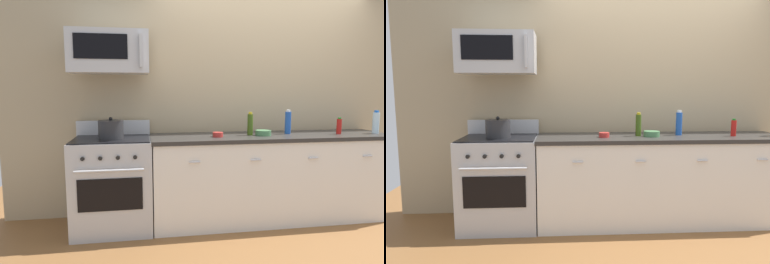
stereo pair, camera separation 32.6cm
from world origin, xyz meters
TOP-DOWN VIEW (x-y plane):
  - ground_plane at (0.00, 0.00)m, footprint 6.81×6.81m
  - back_wall at (0.00, 0.41)m, footprint 5.67×0.10m
  - counter_unit at (0.00, -0.00)m, footprint 2.58×0.66m
  - range_oven at (-1.67, 0.00)m, footprint 0.76×0.69m
  - microwave at (-1.67, 0.05)m, footprint 0.74×0.44m
  - bottle_water_clear at (1.16, -0.08)m, footprint 0.07×0.07m
  - bottle_hot_sauce_red at (0.73, -0.06)m, footprint 0.05×0.05m
  - bottle_olive_oil at (-0.25, 0.00)m, footprint 0.06×0.06m
  - bottle_soda_blue at (0.19, 0.05)m, footprint 0.06×0.06m
  - bowl_red_small at (-0.61, -0.07)m, footprint 0.11×0.11m
  - bowl_green_glaze at (-0.12, -0.04)m, footprint 0.16×0.16m
  - stockpot at (-1.67, -0.05)m, footprint 0.24×0.24m

SIDE VIEW (x-z plane):
  - ground_plane at x=0.00m, z-range 0.00..0.00m
  - counter_unit at x=0.00m, z-range 0.00..0.92m
  - range_oven at x=-1.67m, z-range -0.07..1.00m
  - bowl_red_small at x=-0.61m, z-range 0.92..0.97m
  - bowl_green_glaze at x=-0.12m, z-range 0.92..0.98m
  - bottle_hot_sauce_red at x=0.73m, z-range 0.92..1.09m
  - stockpot at x=-1.67m, z-range 0.91..1.12m
  - bottle_olive_oil at x=-0.25m, z-range 0.91..1.16m
  - bottle_water_clear at x=1.16m, z-range 0.91..1.17m
  - bottle_soda_blue at x=0.19m, z-range 0.91..1.18m
  - back_wall at x=0.00m, z-range 0.00..2.70m
  - microwave at x=-1.67m, z-range 1.55..1.95m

